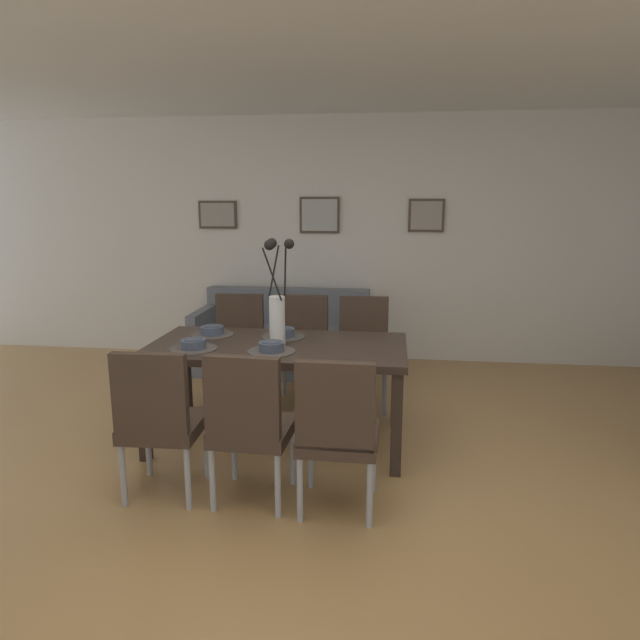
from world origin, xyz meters
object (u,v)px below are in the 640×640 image
Objects in this scene: dining_chair_far_left at (249,421)px; bowl_near_left at (193,343)px; dining_chair_mid_right at (363,346)px; bowl_far_right at (283,332)px; framed_picture_left at (218,215)px; dining_table at (278,355)px; dining_chair_mid_left at (337,428)px; dining_chair_far_right at (302,344)px; bowl_near_right at (212,330)px; dining_chair_near_right at (238,342)px; centerpiece_vase at (277,304)px; dining_chair_near_left at (159,416)px; framed_picture_right at (426,215)px; framed_picture_center at (320,215)px; bowl_far_left at (271,346)px; sofa at (283,342)px.

dining_chair_far_left reaches higher than bowl_near_left.
bowl_far_right is (-0.56, -0.68, 0.27)m from dining_chair_mid_right.
dining_table is at bearing -64.02° from framed_picture_left.
dining_chair_mid_left is (0.50, -0.04, 0.00)m from dining_chair_far_left.
framed_picture_left is (-1.64, 3.20, 1.06)m from dining_chair_mid_left.
dining_chair_far_right is 0.93m from bowl_near_right.
dining_chair_near_right is 0.57m from dining_chair_far_right.
dining_chair_mid_right is at bearing 57.79° from centerpiece_vase.
dining_chair_near_left reaches higher than bowl_near_right.
framed_picture_center is at bearing -180.00° from framed_picture_right.
bowl_far_right is at bearing -118.15° from framed_picture_right.
dining_chair_mid_right is (0.53, -0.01, 0.00)m from dining_chair_far_right.
dining_chair_near_left is 5.41× the size of bowl_far_left.
bowl_far_left and bowl_far_right have the same top height.
dining_chair_mid_left is at bearing -65.04° from bowl_far_right.
bowl_far_left is 2.87m from framed_picture_right.
bowl_far_right is (0.00, 0.41, 0.00)m from bowl_far_left.
bowl_near_right is at bearing -104.40° from framed_picture_center.
dining_chair_near_right is 5.41× the size of bowl_far_right.
dining_table is 0.59m from bowl_near_right.
bowl_far_left is at bearing 126.67° from dining_chair_mid_left.
bowl_near_right is at bearing 90.71° from dining_chair_near_left.
framed_picture_left reaches higher than bowl_near_left.
bowl_far_right is 0.10× the size of sofa.
centerpiece_vase reaches higher than bowl_near_right.
dining_chair_far_right is 0.53m from dining_chair_mid_right.
dining_chair_far_right is at bearing 88.55° from bowl_far_left.
dining_chair_mid_right reaches higher than bowl_far_left.
dining_chair_near_right is (-0.01, 1.73, 0.00)m from dining_chair_near_left.
centerpiece_vase is at bearing -20.73° from bowl_near_right.
dining_table is at bearing -122.21° from dining_chair_mid_right.
dining_chair_mid_left is 5.41× the size of bowl_far_left.
dining_chair_near_right is at bearing -177.87° from dining_chair_far_right.
dining_chair_mid_left reaches higher than bowl_near_left.
bowl_near_left is 0.46× the size of framed_picture_right.
framed_picture_right is at bearing 56.49° from bowl_near_left.
centerpiece_vase is at bearing 119.72° from dining_chair_mid_left.
centerpiece_vase is at bearing -115.98° from framed_picture_right.
dining_chair_mid_right is at bearing 44.82° from bowl_near_left.
dining_chair_mid_left is 5.41× the size of bowl_near_left.
framed_picture_center is (1.13, -0.00, 0.00)m from framed_picture_left.
dining_chair_far_left reaches higher than bowl_near_right.
centerpiece_vase is 4.32× the size of bowl_near_left.
bowl_near_left is 0.41m from bowl_near_right.
dining_chair_mid_right is 1.86m from framed_picture_center.
framed_picture_center reaches higher than dining_chair_near_left.
dining_chair_far_left is at bearing -90.70° from dining_chair_far_right.
dining_chair_far_right is at bearing 2.13° from dining_chair_near_right.
dining_chair_mid_left is 1.00× the size of dining_chair_mid_right.
bowl_near_right is at bearing -148.28° from dining_chair_mid_right.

